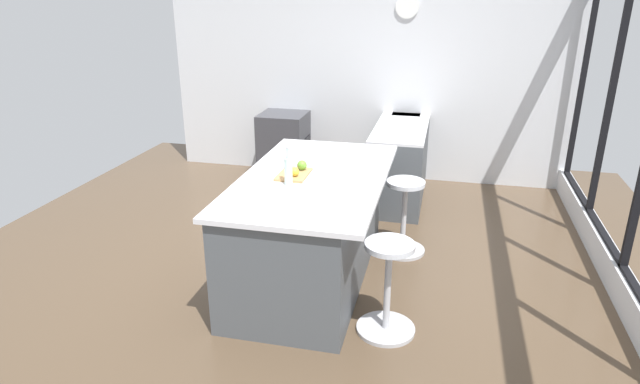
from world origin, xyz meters
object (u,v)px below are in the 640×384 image
kitchen_island (309,227)px  apple_red (289,164)px  stool_by_window (404,219)px  stool_middle (387,291)px  cutting_board (294,174)px  apple_green (302,165)px  water_bottle (288,170)px  apple_yellow (295,172)px  oven_range (284,145)px

kitchen_island → apple_red: bearing=-111.7°
kitchen_island → stool_by_window: 1.02m
stool_middle → cutting_board: bearing=-125.7°
stool_middle → cutting_board: 1.25m
stool_by_window → apple_green: bearing=-54.0°
kitchen_island → water_bottle: (0.26, -0.10, 0.59)m
apple_yellow → apple_red: size_ratio=1.00×
stool_by_window → stool_middle: size_ratio=1.00×
kitchen_island → cutting_board: bearing=-72.5°
stool_middle → cutting_board: cutting_board is taller
kitchen_island → apple_green: bearing=-130.7°
oven_range → stool_middle: 3.70m
stool_middle → apple_red: size_ratio=10.05×
oven_range → stool_by_window: size_ratio=1.19×
oven_range → apple_red: (2.50, 0.81, 0.58)m
water_bottle → stool_by_window: bearing=137.4°
stool_middle → apple_yellow: size_ratio=10.10×
apple_green → cutting_board: bearing=-24.0°
stool_by_window → cutting_board: bearing=-51.2°
oven_range → stool_by_window: (1.91, 1.77, -0.09)m
stool_middle → apple_red: apple_red is taller
oven_range → water_bottle: bearing=17.8°
water_bottle → apple_green: bearing=176.1°
kitchen_island → stool_middle: kitchen_island is taller
kitchen_island → stool_middle: (0.67, 0.76, -0.14)m
cutting_board → apple_red: 0.15m
stool_middle → water_bottle: water_bottle is taller
stool_middle → stool_by_window: bearing=180.0°
cutting_board → water_bottle: size_ratio=1.15×
kitchen_island → stool_by_window: size_ratio=2.91×
stool_by_window → kitchen_island: bearing=-48.7°
stool_by_window → apple_yellow: (0.78, -0.85, 0.66)m
oven_range → kitchen_island: bearing=21.4°
oven_range → apple_yellow: size_ratio=11.98×
kitchen_island → apple_green: (-0.06, -0.07, 0.53)m
stool_by_window → apple_yellow: apple_yellow is taller
oven_range → apple_yellow: (2.69, 0.92, 0.58)m
stool_middle → apple_yellow: apple_yellow is taller
oven_range → cutting_board: bearing=18.8°
apple_yellow → water_bottle: (0.16, -0.01, 0.07)m
cutting_board → water_bottle: (0.22, 0.02, 0.11)m
stool_by_window → cutting_board: (0.71, -0.88, 0.62)m
kitchen_island → oven_range: bearing=-158.6°
kitchen_island → stool_by_window: bearing=131.3°
cutting_board → apple_green: apple_green is taller
cutting_board → apple_yellow: apple_yellow is taller
kitchen_island → apple_yellow: 0.55m
apple_yellow → kitchen_island: bearing=140.2°
cutting_board → apple_red: size_ratio=4.97×
apple_green → water_bottle: 0.33m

